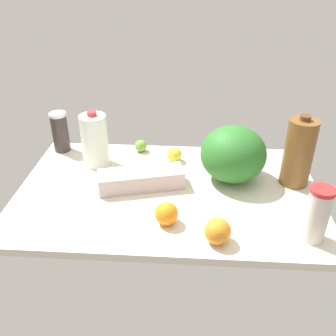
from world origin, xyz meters
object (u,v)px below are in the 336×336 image
at_px(milk_jug, 95,140).
at_px(lemon_by_jug, 174,154).
at_px(watermelon, 233,154).
at_px(orange_near_front, 218,231).
at_px(lime_loose, 141,146).
at_px(shaker_bottle, 60,132).
at_px(egg_carton, 141,179).
at_px(tumbler_cup, 317,214).
at_px(orange_far_back, 166,214).
at_px(chocolate_milk_jug, 299,153).

relative_size(milk_jug, lemon_by_jug, 3.73).
bearing_deg(watermelon, orange_near_front, 79.05).
bearing_deg(lime_loose, milk_jug, 35.86).
bearing_deg(shaker_bottle, egg_carton, 144.67).
xyz_separation_m(tumbler_cup, milk_jug, (0.83, -0.45, 0.02)).
bearing_deg(milk_jug, egg_carton, 141.54).
bearing_deg(lime_loose, egg_carton, 97.70).
xyz_separation_m(orange_near_front, lemon_by_jug, (0.17, -0.53, -0.01)).
xyz_separation_m(tumbler_cup, lemon_by_jug, (0.48, -0.50, -0.07)).
bearing_deg(orange_near_front, lemon_by_jug, -72.54).
height_order(shaker_bottle, orange_far_back, shaker_bottle).
xyz_separation_m(watermelon, orange_near_front, (0.08, 0.40, -0.07)).
xyz_separation_m(egg_carton, lemon_by_jug, (-0.12, -0.22, -0.00)).
distance_m(egg_carton, lemon_by_jug, 0.25).
xyz_separation_m(egg_carton, tumbler_cup, (-0.61, 0.27, 0.06)).
relative_size(watermelon, chocolate_milk_jug, 0.90).
distance_m(tumbler_cup, milk_jug, 0.94).
height_order(watermelon, chocolate_milk_jug, chocolate_milk_jug).
bearing_deg(chocolate_milk_jug, lemon_by_jug, -16.60).
bearing_deg(orange_near_front, orange_far_back, -26.26).
bearing_deg(milk_jug, chocolate_milk_jug, 173.09).
bearing_deg(chocolate_milk_jug, lime_loose, -19.40).
distance_m(egg_carton, orange_near_front, 0.42).
relative_size(watermelon, tumbler_cup, 1.35).
xyz_separation_m(egg_carton, orange_far_back, (-0.12, 0.22, 0.00)).
xyz_separation_m(egg_carton, orange_near_front, (-0.29, 0.31, 0.01)).
relative_size(orange_far_back, lemon_by_jug, 1.24).
relative_size(milk_jug, orange_near_front, 2.83).
bearing_deg(lime_loose, chocolate_milk_jug, 160.60).
height_order(tumbler_cup, chocolate_milk_jug, chocolate_milk_jug).
relative_size(orange_far_back, lime_loose, 1.46).
xyz_separation_m(chocolate_milk_jug, orange_far_back, (0.50, 0.30, -0.10)).
xyz_separation_m(orange_far_back, lime_loose, (0.16, -0.53, -0.01)).
relative_size(tumbler_cup, lemon_by_jug, 2.98).
bearing_deg(egg_carton, watermelon, 179.80).
xyz_separation_m(lemon_by_jug, lime_loose, (0.16, -0.08, -0.01)).
bearing_deg(milk_jug, orange_far_back, 130.32).
xyz_separation_m(egg_carton, lime_loose, (0.04, -0.31, -0.01)).
bearing_deg(watermelon, lemon_by_jug, -28.02).
relative_size(lemon_by_jug, lime_loose, 1.18).
bearing_deg(orange_near_front, milk_jug, -43.46).
bearing_deg(tumbler_cup, chocolate_milk_jug, -92.32).
height_order(milk_jug, orange_far_back, milk_jug).
distance_m(chocolate_milk_jug, orange_far_back, 0.59).
height_order(watermelon, milk_jug, milk_jug).
height_order(tumbler_cup, lemon_by_jug, tumbler_cup).
bearing_deg(lime_loose, shaker_bottle, 1.84).
bearing_deg(orange_near_front, lime_loose, -61.74).
height_order(shaker_bottle, orange_near_front, shaker_bottle).
bearing_deg(orange_near_front, watermelon, -100.95).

